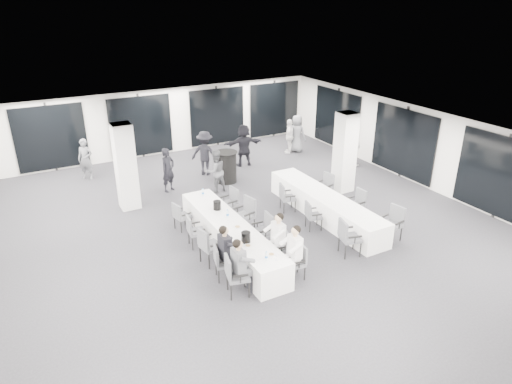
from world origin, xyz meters
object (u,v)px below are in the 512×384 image
chair_main_left_near (234,273)px  chair_main_right_near (298,260)px  chair_main_right_fourth (246,212)px  chair_side_right_near (394,221)px  standing_guest_h (353,144)px  chair_side_left_far (286,196)px  standing_guest_c (205,150)px  chair_main_left_mid (208,244)px  standing_guest_f (244,142)px  chair_main_right_far (231,201)px  chair_side_left_near (347,235)px  banquet_table_side (325,206)px  standing_guest_d (290,134)px  ice_bucket_near (246,237)px  standing_guest_b (216,168)px  cocktail_table (226,167)px  chair_main_right_second (282,245)px  chair_main_left_far (180,215)px  chair_side_right_far (326,185)px  standing_guest_a (168,167)px  chair_side_left_mid (312,214)px  standing_guest_e (297,131)px  chair_main_left_fourth (194,230)px  standing_guest_g (85,157)px  chair_main_left_second (221,261)px  ice_bucket_far (217,205)px  banquet_table_main (231,236)px  chair_side_right_mid (357,202)px

chair_main_left_near → chair_main_right_near: 1.67m
chair_main_right_fourth → chair_side_right_near: size_ratio=1.03×
chair_main_right_near → standing_guest_h: 8.63m
chair_side_left_far → standing_guest_c: 4.37m
chair_main_left_mid → standing_guest_f: size_ratio=0.53×
chair_main_right_far → chair_side_left_near: bearing=-160.9°
banquet_table_side → chair_side_left_far: size_ratio=5.50×
standing_guest_d → ice_bucket_near: (-5.93, -7.30, 0.04)m
standing_guest_b → chair_main_right_fourth: bearing=75.8°
chair_side_left_near → standing_guest_d: 8.66m
cocktail_table → chair_main_right_second: cocktail_table is taller
banquet_table_side → ice_bucket_near: size_ratio=18.53×
banquet_table_side → chair_main_left_far: (-4.22, 1.35, 0.12)m
chair_side_left_far → chair_side_right_far: bearing=107.7°
banquet_table_side → standing_guest_a: size_ratio=2.81×
chair_main_left_mid → chair_side_left_mid: 3.43m
cocktail_table → standing_guest_e: standing_guest_e is taller
chair_main_left_fourth → standing_guest_g: bearing=-160.0°
cocktail_table → standing_guest_b: standing_guest_b is taller
standing_guest_a → standing_guest_h: bearing=-36.0°
banquet_table_side → chair_main_left_far: chair_main_left_far is taller
chair_side_right_far → standing_guest_b: (-2.97, 2.40, 0.34)m
chair_main_left_far → chair_main_right_fourth: size_ratio=0.83×
chair_main_left_far → chair_side_left_near: size_ratio=0.84×
chair_main_right_near → ice_bucket_near: (-0.91, 0.98, 0.39)m
chair_main_right_fourth → chair_main_left_far: bearing=47.3°
chair_main_left_far → chair_main_left_fourth: bearing=-13.2°
standing_guest_e → chair_main_left_far: bearing=92.5°
cocktail_table → chair_main_right_second: 5.86m
chair_main_left_far → standing_guest_f: standing_guest_f is taller
chair_side_left_mid → standing_guest_c: bearing=-155.6°
chair_main_left_second → standing_guest_c: bearing=173.8°
standing_guest_c → chair_main_right_fourth: bearing=122.2°
chair_side_right_far → standing_guest_g: bearing=37.3°
chair_main_left_far → standing_guest_a: standing_guest_a is taller
chair_main_left_far → standing_guest_d: (6.67, 4.55, 0.35)m
chair_side_left_mid → chair_main_left_fourth: bearing=-87.2°
ice_bucket_near → ice_bucket_far: size_ratio=1.05×
chair_main_left_near → standing_guest_h: bearing=138.5°
chair_side_left_near → standing_guest_d: size_ratio=0.60×
banquet_table_side → banquet_table_main: bearing=-174.4°
chair_main_left_second → standing_guest_e: size_ratio=0.48×
chair_main_left_fourth → chair_main_left_second: bearing=6.0°
chair_main_left_near → standing_guest_d: bearing=154.4°
standing_guest_h → chair_main_left_fourth: bearing=98.4°
chair_main_right_far → chair_side_left_far: size_ratio=1.06×
standing_guest_c → standing_guest_d: size_ratio=1.15×
banquet_table_side → chair_side_right_far: chair_side_right_far is taller
chair_main_left_near → chair_side_right_far: size_ratio=1.08×
chair_side_right_mid → standing_guest_e: size_ratio=0.51×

